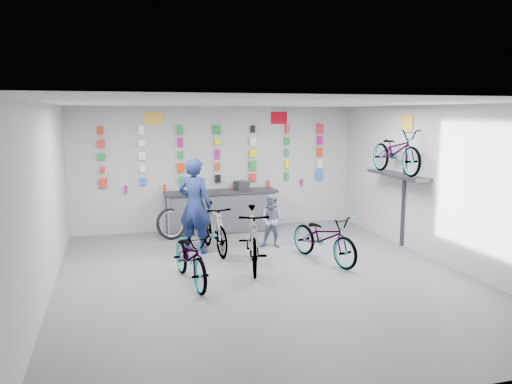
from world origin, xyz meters
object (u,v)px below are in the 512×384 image
object	(u,v)px
customer	(273,221)
bike_center	(253,239)
counter	(221,212)
bike_right	(324,237)
bike_service	(214,228)
clerk	(195,206)
bike_left	(191,256)

from	to	relation	value
customer	bike_center	bearing A→B (deg)	-96.39
counter	bike_right	bearing A→B (deg)	-64.91
bike_service	customer	bearing A→B (deg)	-4.82
counter	bike_center	distance (m)	3.01
bike_right	clerk	xyz separation A→B (m)	(-2.28, 1.33, 0.51)
bike_service	bike_right	bearing A→B (deg)	-38.28
bike_center	bike_right	world-z (taller)	bike_center
bike_right	customer	world-z (taller)	customer
bike_left	bike_right	size ratio (longest dim) A/B	0.98
counter	bike_left	xyz separation A→B (m)	(-1.28, -3.48, -0.02)
bike_left	customer	bearing A→B (deg)	34.13
bike_center	bike_service	world-z (taller)	bike_center
bike_right	bike_service	distance (m)	2.27
counter	bike_right	world-z (taller)	counter
bike_service	customer	world-z (taller)	customer
counter	bike_left	world-z (taller)	counter
bike_center	counter	bearing A→B (deg)	101.56
bike_right	clerk	distance (m)	2.69
bike_left	bike_center	distance (m)	1.31
bike_right	clerk	world-z (taller)	clerk
customer	bike_left	bearing A→B (deg)	-113.32
counter	clerk	size ratio (longest dim) A/B	1.38
bike_center	clerk	xyz separation A→B (m)	(-0.83, 1.39, 0.41)
bike_left	clerk	size ratio (longest dim) A/B	0.90
bike_center	clerk	bearing A→B (deg)	133.72
counter	clerk	xyz separation A→B (m)	(-0.90, -1.62, 0.49)
counter	bike_service	bearing A→B (deg)	-107.18
bike_left	bike_center	xyz separation A→B (m)	(1.22, 0.47, 0.10)
bike_center	customer	size ratio (longest dim) A/B	1.63
bike_center	customer	bearing A→B (deg)	70.95
counter	bike_right	distance (m)	3.26
bike_left	bike_right	xyz separation A→B (m)	(2.66, 0.53, 0.01)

